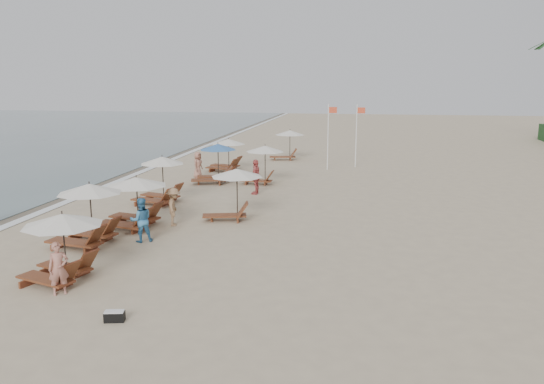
% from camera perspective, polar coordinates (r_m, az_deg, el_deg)
% --- Properties ---
extents(ground, '(160.00, 160.00, 0.00)m').
position_cam_1_polar(ground, '(18.84, -0.70, -6.51)').
color(ground, tan).
rests_on(ground, ground).
extents(wet_sand_band, '(3.20, 140.00, 0.01)m').
position_cam_1_polar(wet_sand_band, '(32.36, -19.45, 0.58)').
color(wet_sand_band, '#6B5E4C').
rests_on(wet_sand_band, ground).
extents(foam_line, '(0.50, 140.00, 0.02)m').
position_cam_1_polar(foam_line, '(31.74, -17.41, 0.52)').
color(foam_line, white).
rests_on(foam_line, ground).
extents(lounger_station_0, '(2.58, 2.35, 2.09)m').
position_cam_1_polar(lounger_station_0, '(17.19, -21.70, -5.22)').
color(lounger_station_0, brown).
rests_on(lounger_station_0, ground).
extents(lounger_station_1, '(2.72, 2.30, 2.29)m').
position_cam_1_polar(lounger_station_1, '(20.58, -19.23, -2.40)').
color(lounger_station_1, brown).
rests_on(lounger_station_1, ground).
extents(lounger_station_2, '(2.88, 2.46, 2.10)m').
position_cam_1_polar(lounger_station_2, '(22.48, -14.70, -1.12)').
color(lounger_station_2, brown).
rests_on(lounger_station_2, ground).
extents(lounger_station_3, '(2.60, 2.41, 2.31)m').
position_cam_1_polar(lounger_station_3, '(26.66, -11.99, 1.05)').
color(lounger_station_3, brown).
rests_on(lounger_station_3, ground).
extents(lounger_station_4, '(2.65, 2.48, 2.30)m').
position_cam_1_polar(lounger_station_4, '(31.60, -6.18, 2.88)').
color(lounger_station_4, brown).
rests_on(lounger_station_4, ground).
extents(lounger_station_5, '(2.66, 2.31, 2.12)m').
position_cam_1_polar(lounger_station_5, '(35.80, -4.99, 3.93)').
color(lounger_station_5, brown).
rests_on(lounger_station_5, ground).
extents(inland_station_0, '(2.65, 2.24, 2.22)m').
position_cam_1_polar(inland_station_0, '(22.95, -4.26, 0.46)').
color(inland_station_0, brown).
rests_on(inland_station_0, ground).
extents(inland_station_1, '(2.57, 2.24, 2.22)m').
position_cam_1_polar(inland_station_1, '(30.93, -1.09, 3.48)').
color(inland_station_1, brown).
rests_on(inland_station_1, ground).
extents(inland_station_2, '(2.71, 2.24, 2.22)m').
position_cam_1_polar(inland_station_2, '(40.57, 1.58, 5.36)').
color(inland_station_2, brown).
rests_on(inland_station_2, ground).
extents(beachgoer_near, '(0.66, 0.63, 1.52)m').
position_cam_1_polar(beachgoer_near, '(16.28, -21.70, -7.54)').
color(beachgoer_near, '#AC6D5D').
rests_on(beachgoer_near, ground).
extents(beachgoer_mid_a, '(1.02, 0.96, 1.67)m').
position_cam_1_polar(beachgoer_mid_a, '(20.51, -13.71, -2.90)').
color(beachgoer_mid_a, teal).
rests_on(beachgoer_mid_a, ground).
extents(beachgoer_mid_b, '(0.86, 1.15, 1.58)m').
position_cam_1_polar(beachgoer_mid_b, '(22.51, -10.38, -1.57)').
color(beachgoer_mid_b, '#98714D').
rests_on(beachgoer_mid_b, ground).
extents(beachgoer_far_a, '(0.51, 1.11, 1.85)m').
position_cam_1_polar(beachgoer_far_a, '(28.28, -1.71, 1.62)').
color(beachgoer_far_a, '#BA4D4A').
rests_on(beachgoer_far_a, ground).
extents(beachgoer_far_b, '(0.67, 0.89, 1.63)m').
position_cam_1_polar(beachgoer_far_b, '(33.28, -7.87, 2.85)').
color(beachgoer_far_b, '#A76E5A').
rests_on(beachgoer_far_b, ground).
extents(duffel_bag, '(0.54, 0.35, 0.28)m').
position_cam_1_polar(duffel_bag, '(14.31, -16.36, -12.51)').
color(duffel_bag, black).
rests_on(duffel_bag, ground).
extents(flag_pole_near, '(0.60, 0.08, 4.38)m').
position_cam_1_polar(flag_pole_near, '(36.18, 6.02, 6.19)').
color(flag_pole_near, silver).
rests_on(flag_pole_near, ground).
extents(flag_pole_far, '(0.60, 0.08, 4.30)m').
position_cam_1_polar(flag_pole_far, '(37.47, 8.99, 6.24)').
color(flag_pole_far, silver).
rests_on(flag_pole_far, ground).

